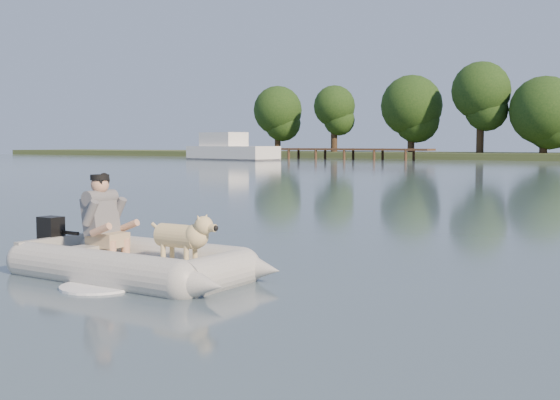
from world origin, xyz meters
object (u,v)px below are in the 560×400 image
Objects in this scene: dinghy at (137,232)px; cabin_cruiser at (232,146)px; dock at (339,154)px; dog at (179,240)px; man at (102,213)px.

cabin_cruiser reaches higher than dinghy.
dock is 58.12m from dog.
dinghy is (25.62, -51.94, -0.01)m from dock.
cabin_cruiser is at bearing 125.56° from dinghy.
dock is 57.92m from dinghy.
dog is at bearing -0.00° from man.
man is 1.20m from dog.
man is 1.16× the size of dog.
dinghy is at bearing -4.24° from man.
man is at bearing -64.27° from dock.
dinghy is 0.57m from dog.
man is 55.41m from cabin_cruiser.
dinghy reaches higher than dock.
dinghy is at bearing -63.75° from dock.
cabin_cruiser is at bearing -136.63° from dock.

